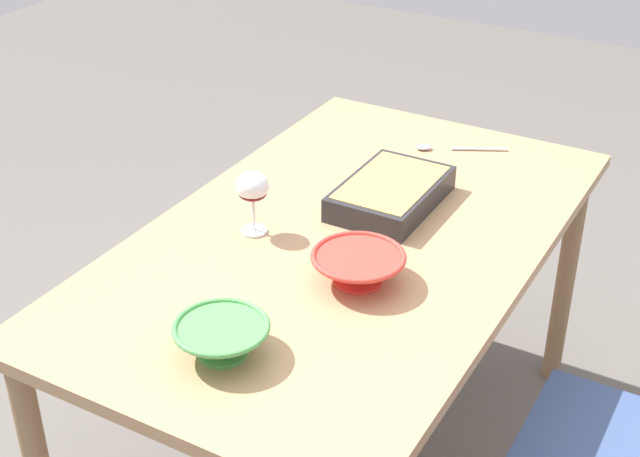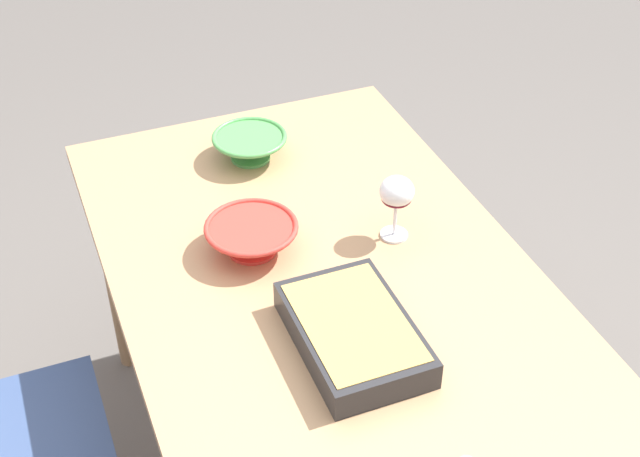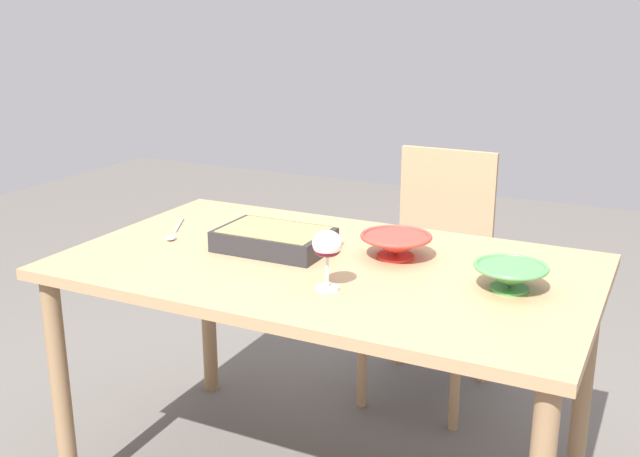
# 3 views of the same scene
# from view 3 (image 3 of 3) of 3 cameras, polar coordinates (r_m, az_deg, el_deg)

# --- Properties ---
(dining_table) EXTENTS (1.49, 0.88, 0.76)m
(dining_table) POSITION_cam_3_polar(r_m,az_deg,el_deg) (2.16, 0.52, -4.60)
(dining_table) COLOR tan
(dining_table) RESTS_ON ground_plane
(chair) EXTENTS (0.39, 0.43, 0.93)m
(chair) POSITION_cam_3_polar(r_m,az_deg,el_deg) (2.90, 8.76, -2.74)
(chair) COLOR #334772
(chair) RESTS_ON ground_plane
(wine_glass) EXTENTS (0.08, 0.08, 0.16)m
(wine_glass) POSITION_cam_3_polar(r_m,az_deg,el_deg) (1.89, 0.56, -1.44)
(wine_glass) COLOR white
(wine_glass) RESTS_ON dining_table
(casserole_dish) EXTENTS (0.33, 0.21, 0.06)m
(casserole_dish) POSITION_cam_3_polar(r_m,az_deg,el_deg) (2.23, -3.51, -0.75)
(casserole_dish) COLOR #262628
(casserole_dish) RESTS_ON dining_table
(mixing_bowl) EXTENTS (0.19, 0.19, 0.07)m
(mixing_bowl) POSITION_cam_3_polar(r_m,az_deg,el_deg) (1.97, 14.29, -3.48)
(mixing_bowl) COLOR #4C994C
(mixing_bowl) RESTS_ON dining_table
(small_bowl) EXTENTS (0.21, 0.21, 0.07)m
(small_bowl) POSITION_cam_3_polar(r_m,az_deg,el_deg) (2.16, 5.80, -1.21)
(small_bowl) COLOR red
(small_bowl) RESTS_ON dining_table
(serving_spoon) EXTENTS (0.13, 0.24, 0.01)m
(serving_spoon) POSITION_cam_3_polar(r_m,az_deg,el_deg) (2.42, -11.07, -0.32)
(serving_spoon) COLOR silver
(serving_spoon) RESTS_ON dining_table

